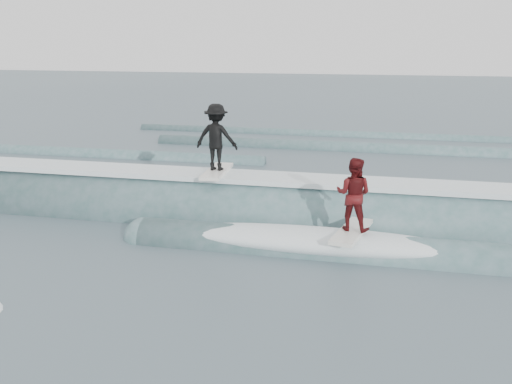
# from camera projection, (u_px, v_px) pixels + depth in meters

# --- Properties ---
(ground) EXTENTS (160.00, 160.00, 0.00)m
(ground) POSITION_uv_depth(u_px,v_px,m) (185.00, 329.00, 10.18)
(ground) COLOR #3B4B56
(ground) RESTS_ON ground
(breaking_wave) EXTENTS (21.49, 4.03, 2.50)m
(breaking_wave) POSITION_uv_depth(u_px,v_px,m) (270.00, 222.00, 16.03)
(breaking_wave) COLOR #395F5E
(breaking_wave) RESTS_ON ground
(surfer_black) EXTENTS (1.24, 2.03, 1.98)m
(surfer_black) POSITION_uv_depth(u_px,v_px,m) (216.00, 139.00, 16.07)
(surfer_black) COLOR white
(surfer_black) RESTS_ON ground
(surfer_red) EXTENTS (0.95, 2.07, 1.84)m
(surfer_red) POSITION_uv_depth(u_px,v_px,m) (353.00, 198.00, 13.34)
(surfer_red) COLOR white
(surfer_red) RESTS_ON ground
(whitewater) EXTENTS (17.44, 7.48, 0.10)m
(whitewater) POSITION_uv_depth(u_px,v_px,m) (100.00, 368.00, 8.98)
(whitewater) COLOR white
(whitewater) RESTS_ON ground
(far_swells) EXTENTS (37.75, 8.65, 0.80)m
(far_swells) POSITION_uv_depth(u_px,v_px,m) (258.00, 148.00, 27.38)
(far_swells) COLOR #395F5E
(far_swells) RESTS_ON ground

